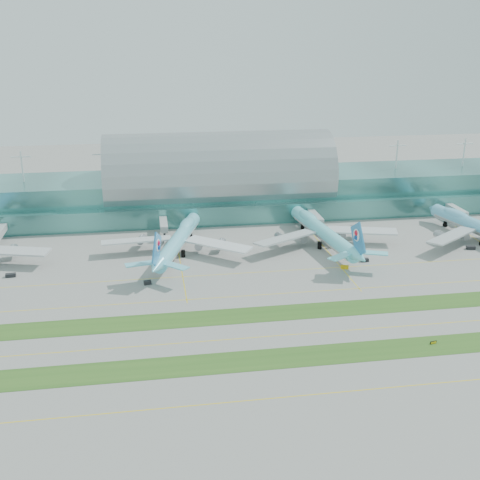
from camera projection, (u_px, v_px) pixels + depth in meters
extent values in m
plane|color=gray|center=(265.00, 317.00, 206.73)|extent=(700.00, 700.00, 0.00)
cube|color=#3D7A75|center=(218.00, 193.00, 324.66)|extent=(340.00, 42.00, 20.00)
cube|color=#3D7A75|center=(224.00, 215.00, 303.93)|extent=(340.00, 8.00, 10.00)
ellipsoid|color=#9EA5A8|center=(218.00, 175.00, 321.36)|extent=(340.00, 46.20, 16.17)
cylinder|color=white|center=(218.00, 160.00, 318.72)|extent=(0.80, 0.80, 16.00)
cube|color=#B2B7B7|center=(1.00, 231.00, 277.97)|extent=(3.50, 22.00, 3.00)
cube|color=#B2B7B7|center=(164.00, 223.00, 288.96)|extent=(3.50, 22.00, 3.00)
cylinder|color=black|center=(165.00, 237.00, 280.79)|extent=(1.00, 1.00, 4.00)
cube|color=#B2B7B7|center=(315.00, 216.00, 299.95)|extent=(3.50, 22.00, 3.00)
cylinder|color=black|center=(320.00, 229.00, 291.78)|extent=(1.00, 1.00, 4.00)
cube|color=#B2B7B7|center=(455.00, 209.00, 310.95)|extent=(3.50, 22.00, 3.00)
cylinder|color=black|center=(464.00, 222.00, 302.77)|extent=(1.00, 1.00, 4.00)
cube|color=#2D591E|center=(283.00, 358.00, 180.60)|extent=(420.00, 12.00, 0.08)
cube|color=#2D591E|center=(264.00, 314.00, 208.58)|extent=(420.00, 12.00, 0.08)
cube|color=yellow|center=(299.00, 396.00, 161.96)|extent=(420.00, 0.35, 0.01)
cube|color=yellow|center=(273.00, 336.00, 193.67)|extent=(420.00, 0.35, 0.01)
cube|color=yellow|center=(255.00, 295.00, 223.51)|extent=(420.00, 0.35, 0.01)
cube|color=yellow|center=(246.00, 273.00, 244.03)|extent=(420.00, 0.35, 0.01)
cube|color=silver|center=(11.00, 251.00, 250.81)|extent=(33.26, 16.63, 1.31)
cylinder|color=gray|center=(1.00, 252.00, 255.66)|extent=(4.27, 6.27, 3.66)
cylinder|color=#6BD4EC|center=(178.00, 240.00, 263.57)|extent=(24.51, 62.13, 6.30)
ellipsoid|color=#6BD4EC|center=(187.00, 224.00, 279.50)|extent=(11.34, 20.08, 4.49)
cone|color=#6BD4EC|center=(195.00, 217.00, 295.32)|extent=(7.52, 6.71, 6.30)
cone|color=#6BD4EC|center=(156.00, 267.00, 229.91)|extent=(8.41, 10.51, 5.99)
cube|color=white|center=(137.00, 240.00, 264.25)|extent=(31.05, 10.26, 1.24)
cylinder|color=#92939A|center=(150.00, 241.00, 269.47)|extent=(4.95, 6.36, 3.46)
cube|color=white|center=(218.00, 244.00, 259.37)|extent=(28.52, 25.17, 1.24)
cylinder|color=#92939A|center=(210.00, 244.00, 265.82)|extent=(4.95, 6.36, 3.46)
cube|color=#2A7ABC|center=(157.00, 250.00, 229.70)|extent=(4.50, 12.96, 14.66)
cylinder|color=white|center=(157.00, 245.00, 230.14)|extent=(2.31, 4.93, 4.88)
cylinder|color=black|center=(190.00, 233.00, 287.51)|extent=(1.83, 1.83, 3.05)
cylinder|color=black|center=(169.00, 253.00, 261.72)|extent=(1.83, 1.83, 3.05)
cylinder|color=black|center=(183.00, 253.00, 260.91)|extent=(1.83, 1.83, 3.05)
cylinder|color=#6CE0ED|center=(323.00, 232.00, 273.59)|extent=(14.23, 65.09, 6.48)
ellipsoid|color=#6CE0ED|center=(308.00, 217.00, 289.47)|extent=(8.48, 20.29, 4.62)
cone|color=#6CE0ED|center=(296.00, 211.00, 305.28)|extent=(7.06, 5.97, 6.48)
cone|color=#6CE0ED|center=(359.00, 257.00, 239.96)|extent=(7.24, 10.08, 6.15)
cube|color=silver|center=(286.00, 238.00, 266.98)|extent=(31.24, 22.04, 1.28)
cylinder|color=gray|center=(291.00, 238.00, 274.04)|extent=(4.22, 6.13, 3.55)
cube|color=silver|center=(362.00, 231.00, 276.67)|extent=(32.31, 15.76, 1.28)
cylinder|color=gray|center=(347.00, 232.00, 281.31)|extent=(4.22, 6.13, 3.55)
cube|color=#2A7DBB|center=(358.00, 240.00, 239.69)|extent=(2.27, 13.71, 15.06)
cylinder|color=white|center=(357.00, 235.00, 240.12)|extent=(1.54, 5.09, 5.02)
cylinder|color=black|center=(303.00, 226.00, 297.53)|extent=(1.88, 1.88, 3.13)
cylinder|color=black|center=(320.00, 245.00, 270.57)|extent=(1.88, 1.88, 3.13)
cylinder|color=black|center=(332.00, 244.00, 272.18)|extent=(1.88, 1.88, 3.13)
ellipsoid|color=#67BFE4|center=(456.00, 214.00, 293.32)|extent=(10.36, 20.72, 4.65)
cone|color=#67BFE4|center=(433.00, 209.00, 308.75)|extent=(7.52, 6.56, 6.53)
cube|color=silver|center=(452.00, 236.00, 269.60)|extent=(30.52, 24.44, 1.29)
cylinder|color=#94979C|center=(451.00, 235.00, 276.96)|extent=(4.75, 6.43, 3.58)
cylinder|color=black|center=(445.00, 223.00, 301.25)|extent=(1.90, 1.90, 3.16)
cube|color=black|center=(11.00, 275.00, 239.96)|extent=(4.03, 2.20, 1.38)
cube|color=black|center=(148.00, 282.00, 232.90)|extent=(3.08, 2.20, 1.49)
cube|color=black|center=(170.00, 259.00, 256.52)|extent=(3.36, 2.35, 1.39)
cube|color=#EFB20E|center=(345.00, 267.00, 248.30)|extent=(3.57, 2.55, 1.33)
cube|color=black|center=(365.00, 260.00, 255.83)|extent=(3.34, 1.74, 1.41)
cube|color=black|center=(471.00, 248.00, 270.17)|extent=(4.22, 2.82, 1.52)
cube|color=black|center=(433.00, 342.00, 188.64)|extent=(2.31, 0.65, 0.98)
cube|color=yellow|center=(434.00, 343.00, 188.50)|extent=(1.93, 0.40, 0.71)
cylinder|color=black|center=(431.00, 344.00, 188.47)|extent=(0.11, 0.11, 0.44)
cylinder|color=black|center=(435.00, 343.00, 188.98)|extent=(0.11, 0.11, 0.44)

